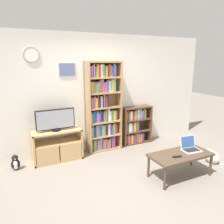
{
  "coord_description": "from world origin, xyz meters",
  "views": [
    {
      "loc": [
        -1.72,
        -2.77,
        2.06
      ],
      "look_at": [
        0.1,
        0.96,
        1.05
      ],
      "focal_mm": 35.0,
      "sensor_mm": 36.0,
      "label": 1
    }
  ],
  "objects": [
    {
      "name": "ground_plane",
      "position": [
        0.0,
        0.0,
        0.0
      ],
      "size": [
        18.0,
        18.0,
        0.0
      ],
      "primitive_type": "plane",
      "color": "gray"
    },
    {
      "name": "wall_back",
      "position": [
        -0.01,
        1.78,
        1.31
      ],
      "size": [
        5.98,
        0.09,
        2.6
      ],
      "color": "silver",
      "rests_on": "ground_plane"
    },
    {
      "name": "tv_stand",
      "position": [
        -0.89,
        1.51,
        0.32
      ],
      "size": [
        0.99,
        0.4,
        0.65
      ],
      "color": "tan",
      "rests_on": "ground_plane"
    },
    {
      "name": "television",
      "position": [
        -0.9,
        1.5,
        0.87
      ],
      "size": [
        0.77,
        0.18,
        0.45
      ],
      "color": "black",
      "rests_on": "tv_stand"
    },
    {
      "name": "bookshelf_tall",
      "position": [
        0.17,
        1.61,
        0.98
      ],
      "size": [
        0.79,
        0.29,
        2.02
      ],
      "color": "tan",
      "rests_on": "ground_plane"
    },
    {
      "name": "bookshelf_short",
      "position": [
        1.04,
        1.63,
        0.46
      ],
      "size": [
        0.77,
        0.25,
        0.93
      ],
      "color": "brown",
      "rests_on": "ground_plane"
    },
    {
      "name": "coffee_table",
      "position": [
        0.93,
        -0.1,
        0.39
      ],
      "size": [
        1.12,
        0.54,
        0.43
      ],
      "color": "#4C3828",
      "rests_on": "ground_plane"
    },
    {
      "name": "laptop",
      "position": [
        1.19,
        -0.04,
        0.5
      ],
      "size": [
        0.35,
        0.31,
        0.25
      ],
      "rotation": [
        0.0,
        0.0,
        -0.12
      ],
      "color": "silver",
      "rests_on": "coffee_table"
    },
    {
      "name": "remote_near_laptop",
      "position": [
        0.78,
        -0.17,
        0.44
      ],
      "size": [
        0.17,
        0.08,
        0.02
      ],
      "rotation": [
        0.0,
        0.0,
        1.34
      ],
      "color": "black",
      "rests_on": "coffee_table"
    },
    {
      "name": "cat",
      "position": [
        1.88,
        0.01,
        0.13
      ],
      "size": [
        0.34,
        0.42,
        0.29
      ],
      "rotation": [
        0.0,
        0.0,
        0.38
      ],
      "color": "white",
      "rests_on": "ground_plane"
    },
    {
      "name": "penguin_figurine",
      "position": [
        -1.71,
        1.44,
        0.14
      ],
      "size": [
        0.16,
        0.15,
        0.3
      ],
      "color": "black",
      "rests_on": "ground_plane"
    }
  ]
}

